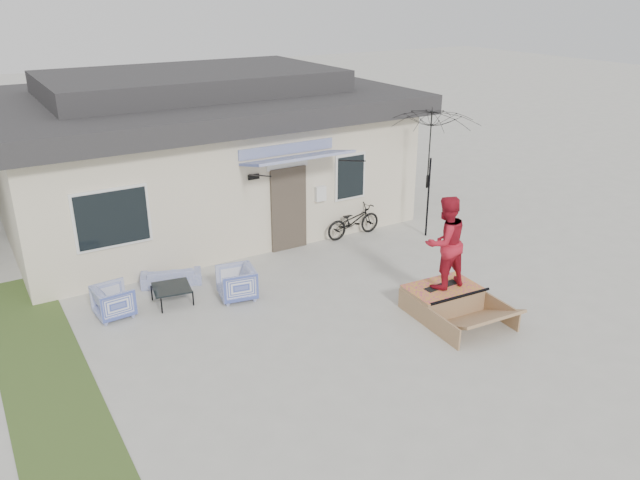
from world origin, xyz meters
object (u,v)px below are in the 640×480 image
armchair_right (236,282)px  skate_ramp (442,298)px  armchair_left (114,300)px  loveseat (171,273)px  skateboard (442,285)px  coffee_table (172,295)px  skater (445,241)px  patio_umbrella (430,172)px  bicycle (353,218)px

armchair_right → skate_ramp: 4.27m
armchair_left → loveseat: bearing=-64.6°
skate_ramp → skateboard: skateboard is taller
coffee_table → armchair_left: bearing=177.4°
coffee_table → skate_ramp: 5.56m
skater → loveseat: bearing=-41.0°
armchair_left → patio_umbrella: patio_umbrella is taller
patio_umbrella → skater: 4.03m
coffee_table → skater: 5.68m
armchair_left → bicycle: size_ratio=0.44×
skate_ramp → skater: size_ratio=1.01×
armchair_left → bicycle: (6.48, 1.13, 0.16)m
coffee_table → skateboard: size_ratio=0.93×
armchair_right → coffee_table: bearing=-101.4°
coffee_table → skateboard: bearing=-33.2°
loveseat → skater: skater is taller
patio_umbrella → skater: bearing=-125.8°
loveseat → bicycle: size_ratio=0.81×
armchair_right → coffee_table: (-1.24, 0.49, -0.20)m
skateboard → armchair_left: bearing=149.8°
armchair_left → coffee_table: armchair_left is taller
coffee_table → skateboard: (4.63, -3.03, 0.32)m
skate_ramp → coffee_table: bearing=149.8°
loveseat → coffee_table: size_ratio=1.76×
skate_ramp → skateboard: bearing=90.0°
bicycle → skater: size_ratio=0.86×
loveseat → armchair_right: (0.96, -1.38, 0.13)m
bicycle → skater: (-0.68, -4.21, 0.96)m
skate_ramp → skater: bearing=90.0°
armchair_right → skate_ramp: armchair_right is taller
armchair_right → bicycle: size_ratio=0.47×
bicycle → skate_ramp: bearing=168.2°
armchair_right → patio_umbrella: size_ratio=0.28×
loveseat → coffee_table: 0.93m
loveseat → skater: bearing=156.3°
armchair_right → skateboard: 4.24m
skate_ramp → bicycle: bearing=84.3°
skateboard → armchair_right: bearing=140.9°
armchair_left → bicycle: bicycle is taller
coffee_table → bicycle: 5.45m
patio_umbrella → coffee_table: bearing=-178.1°
armchair_right → patio_umbrella: patio_umbrella is taller
loveseat → skateboard: skateboard is taller
armchair_left → skateboard: 6.57m
loveseat → armchair_left: 1.67m
skateboard → skater: 0.97m
armchair_right → skate_ramp: bearing=62.7°
bicycle → armchair_left: bearing=97.2°
armchair_right → skateboard: bearing=63.2°
coffee_table → skater: (4.63, -3.03, 1.29)m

